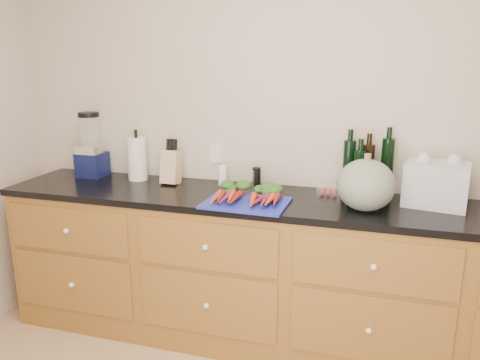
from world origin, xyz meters
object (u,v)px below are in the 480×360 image
(carrots, at_px, (248,195))
(squash, at_px, (366,185))
(cutting_board, at_px, (246,203))
(paper_towel, at_px, (137,159))
(blender_appliance, at_px, (91,149))
(tomato_box, at_px, (329,189))
(knife_block, at_px, (171,167))

(carrots, relative_size, squash, 1.33)
(cutting_board, bearing_deg, squash, 6.84)
(carrots, bearing_deg, paper_towel, 162.12)
(blender_appliance, distance_m, tomato_box, 1.63)
(squash, bearing_deg, paper_towel, 170.72)
(squash, distance_m, tomato_box, 0.35)
(cutting_board, height_order, carrots, carrots)
(paper_towel, distance_m, tomato_box, 1.28)
(cutting_board, bearing_deg, tomato_box, 37.94)
(cutting_board, bearing_deg, knife_block, 153.11)
(cutting_board, xyz_separation_m, paper_towel, (-0.85, 0.32, 0.14))
(tomato_box, bearing_deg, cutting_board, -142.06)
(blender_appliance, bearing_deg, squash, -7.47)
(blender_appliance, height_order, paper_towel, blender_appliance)
(carrots, height_order, blender_appliance, blender_appliance)
(cutting_board, bearing_deg, blender_appliance, 165.13)
(paper_towel, xyz_separation_m, tomato_box, (1.27, 0.01, -0.11))
(carrots, height_order, paper_towel, paper_towel)
(blender_appliance, bearing_deg, cutting_board, -14.87)
(carrots, height_order, knife_block, knife_block)
(paper_towel, relative_size, knife_block, 1.33)
(squash, distance_m, knife_block, 1.25)
(carrots, distance_m, knife_block, 0.65)
(paper_towel, relative_size, tomato_box, 2.15)
(carrots, bearing_deg, blender_appliance, 167.23)
(carrots, relative_size, tomato_box, 3.09)
(knife_block, height_order, tomato_box, knife_block)
(squash, xyz_separation_m, knife_block, (-1.23, 0.22, -0.03))
(tomato_box, bearing_deg, paper_towel, -179.55)
(squash, xyz_separation_m, tomato_box, (-0.22, 0.25, -0.11))
(paper_towel, height_order, knife_block, paper_towel)
(blender_appliance, bearing_deg, tomato_box, 0.44)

